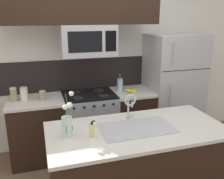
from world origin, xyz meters
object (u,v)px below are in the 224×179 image
Objects in this scene: storage_jar_short at (43,95)px; flower_vase at (67,125)px; storage_jar_tall at (14,94)px; sink_faucet at (130,104)px; refrigerator at (172,89)px; storage_jar_medium at (24,94)px; microwave at (88,40)px; french_press at (120,85)px; banana_bunch at (132,91)px; stove_range at (90,123)px; dish_soap_bottle at (92,130)px.

flower_vase reaches higher than storage_jar_short.
sink_faucet reaches higher than storage_jar_tall.
storage_jar_medium is (-2.28, 0.02, 0.12)m from refrigerator.
microwave is 0.86m from french_press.
microwave is at bearing -170.74° from french_press.
storage_jar_medium is at bearing 176.47° from banana_bunch.
storage_jar_medium reaches higher than banana_bunch.
stove_range is 5.64× the size of dish_soap_bottle.
sink_faucet is (-0.26, -1.09, 0.10)m from french_press.
refrigerator is 13.59× the size of storage_jar_short.
flower_vase reaches higher than dish_soap_bottle.
storage_jar_tall is (-1.03, 0.06, -0.70)m from microwave.
dish_soap_bottle is at bearing -100.79° from stove_range.
storage_jar_medium is (-0.90, 0.06, -0.70)m from microwave.
dish_soap_bottle is 0.24m from flower_vase.
storage_jar_medium is (-0.90, 0.04, 0.54)m from stove_range.
storage_jar_short is 1.16m from french_press.
sink_faucet is (1.13, -1.07, 0.11)m from storage_jar_medium.
flower_vase is (-0.47, -1.21, 0.57)m from stove_range.
storage_jar_tall is 0.41× the size of flower_vase.
storage_jar_short is at bearing 98.94° from flower_vase.
storage_jar_tall is 1.46× the size of storage_jar_short.
flower_vase is at bearing -165.49° from sink_faucet.
flower_vase is at bearing -146.36° from refrigerator.
refrigerator reaches higher than storage_jar_tall.
flower_vase reaches higher than storage_jar_tall.
storage_jar_tall is (-1.03, 0.04, 0.54)m from stove_range.
storage_jar_tall is 1.66m from sink_faucet.
storage_jar_tall is at bearing 170.68° from storage_jar_short.
storage_jar_medium is 0.25m from storage_jar_short.
storage_jar_medium is at bearing 179.62° from refrigerator.
banana_bunch is at bearing 67.09° from sink_faucet.
refrigerator is 3.85× the size of flower_vase.
refrigerator is 2.23m from flower_vase.
refrigerator is (1.39, 0.04, -0.82)m from microwave.
storage_jar_tall reaches higher than dish_soap_bottle.
banana_bunch is 0.42× the size of flower_vase.
stove_range is 0.80m from banana_bunch.
storage_jar_medium is 0.96× the size of banana_bunch.
stove_range is at bearing 68.91° from flower_vase.
microwave is at bearing 176.56° from banana_bunch.
storage_jar_medium is 0.69× the size of french_press.
storage_jar_short is at bearing 107.87° from dish_soap_bottle.
banana_bunch is (-0.74, -0.08, 0.05)m from refrigerator.
microwave is 4.06× the size of storage_jar_medium.
storage_jar_short is 1.31m from banana_bunch.
storage_jar_medium is 0.40× the size of flower_vase.
storage_jar_medium is 1.11× the size of dish_soap_bottle.
french_press is (0.50, 0.06, 0.55)m from stove_range.
banana_bunch is at bearing -3.44° from microwave.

